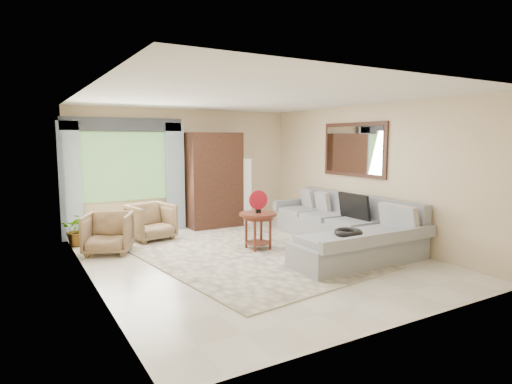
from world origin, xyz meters
TOP-DOWN VIEW (x-y plane):
  - ground at (0.00, 0.00)m, footprint 6.00×6.00m
  - area_rug at (-0.02, 0.15)m, footprint 3.50×4.36m
  - sectional_sofa at (1.78, -0.18)m, footprint 2.30×3.46m
  - tv_screen at (2.05, -0.14)m, footprint 0.14×0.74m
  - garden_hose at (1.00, -1.15)m, footprint 0.43×0.43m
  - coffee_table at (0.35, 0.44)m, footprint 0.67×0.67m
  - red_disc at (0.35, 0.44)m, footprint 0.34×0.08m
  - armchair_left at (-1.99, 1.54)m, footprint 1.00×1.01m
  - armchair_right at (-1.07, 2.14)m, footprint 0.91×0.93m
  - potted_plant at (-2.36, 2.39)m, footprint 0.62×0.57m
  - armoire at (0.55, 2.72)m, footprint 1.20×0.55m
  - floor_lamp at (1.35, 2.78)m, footprint 0.24×0.24m
  - window at (-1.35, 2.97)m, footprint 1.80×0.04m
  - curtain_left at (-2.40, 2.88)m, footprint 0.40×0.08m
  - curtain_right at (-0.30, 2.88)m, footprint 0.40×0.08m
  - valance at (-1.35, 2.90)m, footprint 2.40×0.12m
  - wall_mirror at (2.46, 0.35)m, footprint 0.05×1.70m

SIDE VIEW (x-z plane):
  - ground at x=0.00m, z-range 0.00..0.00m
  - area_rug at x=-0.02m, z-range 0.00..0.02m
  - sectional_sofa at x=1.78m, z-range -0.17..0.73m
  - potted_plant at x=-2.36m, z-range 0.00..0.60m
  - coffee_table at x=0.35m, z-range 0.02..0.68m
  - armchair_left at x=-1.99m, z-range 0.00..0.70m
  - armchair_right at x=-1.07m, z-range 0.00..0.71m
  - garden_hose at x=1.00m, z-range 0.50..0.59m
  - tv_screen at x=2.05m, z-range 0.48..0.96m
  - floor_lamp at x=1.35m, z-range 0.00..1.50m
  - red_disc at x=0.35m, z-range 0.73..1.07m
  - armoire at x=0.55m, z-range 0.00..2.10m
  - curtain_left at x=-2.40m, z-range 0.00..2.30m
  - curtain_right at x=-0.30m, z-range 0.00..2.30m
  - window at x=-1.35m, z-range 0.70..2.10m
  - wall_mirror at x=2.46m, z-range 1.22..2.27m
  - valance at x=-1.35m, z-range 2.12..2.38m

